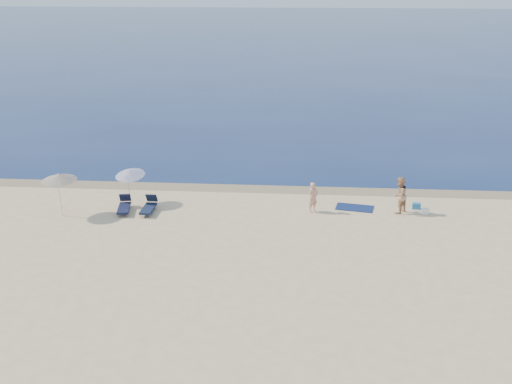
# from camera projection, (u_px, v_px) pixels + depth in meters

# --- Properties ---
(sea) EXTENTS (240.00, 160.00, 0.01)m
(sea) POSITION_uv_depth(u_px,v_px,m) (300.00, 38.00, 112.93)
(sea) COLOR #0C1B48
(sea) RESTS_ON ground
(wet_sand_strip) EXTENTS (240.00, 1.60, 0.00)m
(wet_sand_strip) POSITION_uv_depth(u_px,v_px,m) (283.00, 189.00, 37.27)
(wet_sand_strip) COLOR #847254
(wet_sand_strip) RESTS_ON ground
(person_left) EXTENTS (0.69, 0.70, 1.62)m
(person_left) POSITION_uv_depth(u_px,v_px,m) (313.00, 197.00, 33.61)
(person_left) COLOR tan
(person_left) RESTS_ON ground
(person_right) EXTENTS (1.18, 1.21, 1.96)m
(person_right) POSITION_uv_depth(u_px,v_px,m) (399.00, 195.00, 33.43)
(person_right) COLOR tan
(person_right) RESTS_ON ground
(beach_towel) EXTENTS (2.14, 1.45, 0.03)m
(beach_towel) POSITION_uv_depth(u_px,v_px,m) (355.00, 208.00, 34.40)
(beach_towel) COLOR #0D1B45
(beach_towel) RESTS_ON ground
(white_bag) EXTENTS (0.35, 0.30, 0.29)m
(white_bag) POSITION_uv_depth(u_px,v_px,m) (425.00, 211.00, 33.59)
(white_bag) COLOR white
(white_bag) RESTS_ON ground
(blue_cooler) EXTENTS (0.48, 0.38, 0.31)m
(blue_cooler) POSITION_uv_depth(u_px,v_px,m) (416.00, 206.00, 34.27)
(blue_cooler) COLOR #1E68A7
(blue_cooler) RESTS_ON ground
(umbrella_near) EXTENTS (1.97, 1.99, 2.11)m
(umbrella_near) POSITION_uv_depth(u_px,v_px,m) (130.00, 173.00, 34.39)
(umbrella_near) COLOR silver
(umbrella_near) RESTS_ON ground
(umbrella_far) EXTENTS (1.98, 2.00, 2.37)m
(umbrella_far) POSITION_uv_depth(u_px,v_px,m) (59.00, 177.00, 32.71)
(umbrella_far) COLOR silver
(umbrella_far) RESTS_ON ground
(lounger_left) EXTENTS (0.87, 1.87, 0.79)m
(lounger_left) POSITION_uv_depth(u_px,v_px,m) (124.00, 206.00, 33.86)
(lounger_left) COLOR black
(lounger_left) RESTS_ON ground
(lounger_right) EXTENTS (0.62, 1.81, 0.79)m
(lounger_right) POSITION_uv_depth(u_px,v_px,m) (149.00, 207.00, 33.79)
(lounger_right) COLOR #131C35
(lounger_right) RESTS_ON ground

